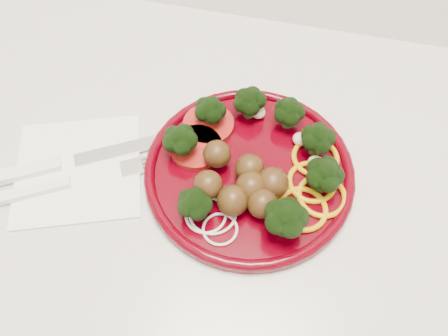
% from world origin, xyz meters
% --- Properties ---
extents(counter, '(2.40, 0.60, 0.90)m').
position_xyz_m(counter, '(0.00, 1.70, 0.45)').
color(counter, silver).
rests_on(counter, ground).
extents(plate, '(0.26, 0.26, 0.06)m').
position_xyz_m(plate, '(0.13, 1.70, 0.92)').
color(plate, '#410008').
rests_on(plate, counter).
extents(napkin, '(0.20, 0.20, 0.00)m').
position_xyz_m(napkin, '(-0.08, 1.66, 0.90)').
color(napkin, white).
rests_on(napkin, counter).
extents(knife, '(0.21, 0.14, 0.01)m').
position_xyz_m(knife, '(-0.11, 1.65, 0.91)').
color(knife, silver).
rests_on(knife, napkin).
extents(fork, '(0.19, 0.12, 0.01)m').
position_xyz_m(fork, '(-0.10, 1.62, 0.91)').
color(fork, white).
rests_on(fork, napkin).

